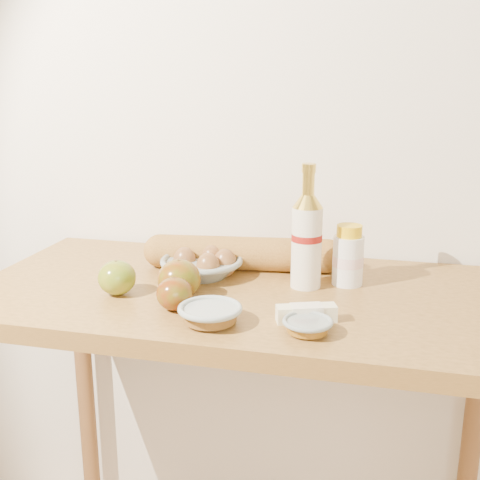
# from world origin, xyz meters

# --- Properties ---
(back_wall) EXTENTS (3.50, 0.02, 2.60)m
(back_wall) POSITION_xyz_m (0.00, 1.51, 1.30)
(back_wall) COLOR white
(back_wall) RESTS_ON ground
(table) EXTENTS (1.20, 0.60, 0.90)m
(table) POSITION_xyz_m (0.00, 1.18, 0.78)
(table) COLOR #A87936
(table) RESTS_ON ground
(bourbon_bottle) EXTENTS (0.08, 0.08, 0.28)m
(bourbon_bottle) POSITION_xyz_m (0.13, 1.23, 1.01)
(bourbon_bottle) COLOR #ECE3C8
(bourbon_bottle) RESTS_ON table
(cream_bottle) EXTENTS (0.08, 0.08, 0.14)m
(cream_bottle) POSITION_xyz_m (0.22, 1.27, 0.96)
(cream_bottle) COLOR white
(cream_bottle) RESTS_ON table
(egg_bowl) EXTENTS (0.26, 0.26, 0.07)m
(egg_bowl) POSITION_xyz_m (-0.11, 1.24, 0.93)
(egg_bowl) COLOR gray
(egg_bowl) RESTS_ON table
(baguette) EXTENTS (0.49, 0.14, 0.08)m
(baguette) POSITION_xyz_m (-0.03, 1.31, 0.94)
(baguette) COLOR #AF7C35
(baguette) RESTS_ON table
(apple_yellowgreen) EXTENTS (0.08, 0.08, 0.08)m
(apple_yellowgreen) POSITION_xyz_m (-0.26, 1.08, 0.94)
(apple_yellowgreen) COLOR olive
(apple_yellowgreen) RESTS_ON table
(apple_redgreen_front) EXTENTS (0.08, 0.08, 0.07)m
(apple_redgreen_front) POSITION_xyz_m (-0.11, 1.03, 0.93)
(apple_redgreen_front) COLOR maroon
(apple_redgreen_front) RESTS_ON table
(apple_redgreen_right) EXTENTS (0.11, 0.11, 0.08)m
(apple_redgreen_right) POSITION_xyz_m (-0.12, 1.09, 0.94)
(apple_redgreen_right) COLOR #931608
(apple_redgreen_right) RESTS_ON table
(sugar_bowl) EXTENTS (0.14, 0.14, 0.04)m
(sugar_bowl) POSITION_xyz_m (-0.02, 0.98, 0.92)
(sugar_bowl) COLOR #99A6A2
(sugar_bowl) RESTS_ON table
(syrup_bowl) EXTENTS (0.12, 0.12, 0.03)m
(syrup_bowl) POSITION_xyz_m (0.17, 0.98, 0.91)
(syrup_bowl) COLOR gray
(syrup_bowl) RESTS_ON table
(butter_stick) EXTENTS (0.12, 0.07, 0.03)m
(butter_stick) POSITION_xyz_m (0.16, 1.03, 0.92)
(butter_stick) COLOR #F3EDBC
(butter_stick) RESTS_ON table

